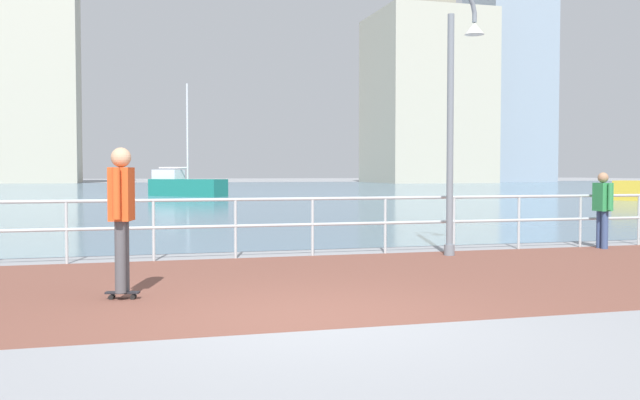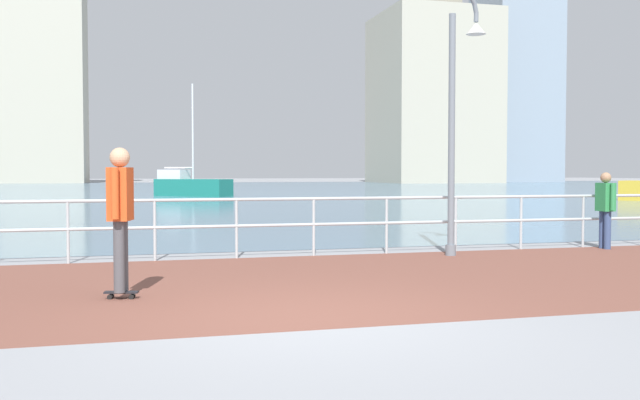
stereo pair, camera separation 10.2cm
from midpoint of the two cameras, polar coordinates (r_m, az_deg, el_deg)
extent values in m
plane|color=gray|center=(47.03, -12.66, 0.41)|extent=(220.00, 220.00, 0.00)
cube|color=brown|center=(9.62, -4.07, -6.78)|extent=(28.00, 5.77, 0.01)
cube|color=slate|center=(57.27, -13.05, 0.74)|extent=(180.00, 88.00, 0.00)
cylinder|color=#B2BCC1|center=(12.31, -19.60, -2.51)|extent=(0.05, 0.05, 1.04)
cylinder|color=#B2BCC1|center=(12.27, -13.06, -2.45)|extent=(0.05, 0.05, 1.04)
cylinder|color=#B2BCC1|center=(12.39, -6.57, -2.35)|extent=(0.05, 0.05, 1.04)
cylinder|color=#B2BCC1|center=(12.66, -0.29, -2.24)|extent=(0.05, 0.05, 1.04)
cylinder|color=#B2BCC1|center=(13.09, 5.66, -2.10)|extent=(0.05, 0.05, 1.04)
cylinder|color=#B2BCC1|center=(13.64, 11.18, -1.96)|extent=(0.05, 0.05, 1.04)
cylinder|color=#B2BCC1|center=(14.31, 16.23, -1.81)|extent=(0.05, 0.05, 1.04)
cylinder|color=#B2BCC1|center=(15.07, 20.80, -1.66)|extent=(0.05, 0.05, 1.04)
cylinder|color=#B2BCC1|center=(12.36, -6.58, 0.04)|extent=(25.20, 0.06, 0.06)
cylinder|color=#B2BCC1|center=(12.38, -6.57, -2.12)|extent=(25.20, 0.06, 0.06)
cylinder|color=slate|center=(12.97, 10.81, -4.03)|extent=(0.19, 0.19, 0.20)
cylinder|color=slate|center=(12.91, 10.88, 5.18)|extent=(0.12, 0.12, 4.36)
cylinder|color=slate|center=(13.55, 12.54, 15.58)|extent=(0.18, 0.12, 0.19)
cylinder|color=slate|center=(13.56, 12.74, 14.95)|extent=(0.14, 0.11, 0.19)
cylinder|color=slate|center=(13.54, 12.81, 14.30)|extent=(0.10, 0.10, 0.17)
cone|color=silver|center=(13.50, 12.80, 13.48)|extent=(0.36, 0.36, 0.22)
cylinder|color=black|center=(8.79, -14.66, -7.55)|extent=(0.07, 0.04, 0.06)
cylinder|color=black|center=(8.71, -14.78, -7.63)|extent=(0.07, 0.04, 0.06)
cylinder|color=black|center=(8.85, -16.28, -7.50)|extent=(0.07, 0.04, 0.06)
cylinder|color=black|center=(8.78, -16.42, -7.58)|extent=(0.07, 0.04, 0.06)
cube|color=black|center=(8.77, -15.54, -7.24)|extent=(0.41, 0.20, 0.02)
cylinder|color=#4C4C51|center=(8.79, -15.44, -4.35)|extent=(0.16, 0.16, 0.85)
cylinder|color=#4C4C51|center=(8.64, -15.71, -4.48)|extent=(0.16, 0.16, 0.85)
cube|color=#D84C1E|center=(8.66, -15.62, 0.48)|extent=(0.31, 0.39, 0.63)
cylinder|color=#D84C1E|center=(8.88, -15.25, 0.63)|extent=(0.11, 0.11, 0.60)
cylinder|color=#D84C1E|center=(8.44, -16.02, 0.53)|extent=(0.11, 0.11, 0.60)
sphere|color=tan|center=(8.66, -15.66, 3.36)|extent=(0.24, 0.24, 0.24)
cylinder|color=#384C7A|center=(15.02, 22.18, -2.25)|extent=(0.13, 0.13, 0.75)
cylinder|color=#384C7A|center=(14.89, 22.53, -2.29)|extent=(0.13, 0.13, 0.75)
cube|color=#2D8C4C|center=(14.92, 22.39, 0.23)|extent=(0.25, 0.35, 0.56)
cylinder|color=#2D8C4C|center=(15.10, 21.89, 0.31)|extent=(0.09, 0.09, 0.53)
cylinder|color=#2D8C4C|center=(14.73, 22.91, 0.25)|extent=(0.09, 0.09, 0.53)
sphere|color=#A37A5B|center=(14.91, 22.41, 1.70)|extent=(0.21, 0.21, 0.21)
cube|color=#197266|center=(44.26, -10.22, 1.00)|extent=(4.74, 4.42, 1.06)
cube|color=silver|center=(45.15, -11.74, 2.06)|extent=(2.05, 1.98, 0.59)
cylinder|color=silver|center=(44.32, -10.25, 5.50)|extent=(0.12, 0.12, 5.90)
cylinder|color=silver|center=(44.91, -11.35, 2.59)|extent=(1.74, 1.54, 0.09)
cube|color=#8493A3|center=(111.88, 15.68, 12.92)|extent=(10.44, 10.41, 44.56)
cube|color=#B2AD99|center=(99.80, 9.17, 8.12)|extent=(14.92, 14.59, 23.33)
cube|color=gray|center=(101.87, 9.22, 15.23)|extent=(5.97, 5.84, 2.00)
cube|color=#B2AD99|center=(103.86, -21.42, 9.50)|extent=(10.44, 11.84, 29.60)
camera|label=1|loc=(0.05, -89.72, 0.01)|focal=39.33mm
camera|label=2|loc=(0.05, 90.28, -0.01)|focal=39.33mm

